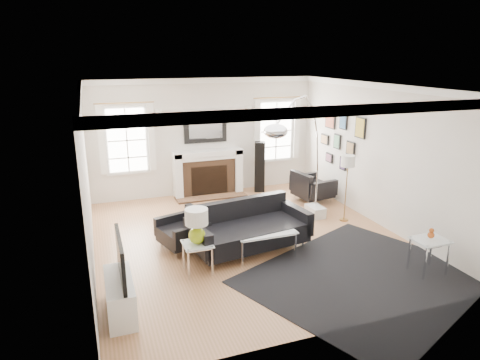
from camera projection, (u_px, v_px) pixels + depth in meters
name	position (u px, v px, depth m)	size (l,w,h in m)	color
floor	(248.00, 238.00, 8.03)	(6.00, 6.00, 0.00)	#A06D43
back_wall	(205.00, 137.00, 10.35)	(5.50, 0.04, 2.80)	silver
front_wall	(340.00, 228.00, 4.92)	(5.50, 0.04, 2.80)	silver
left_wall	(86.00, 181.00, 6.76)	(0.04, 6.00, 2.80)	silver
right_wall	(378.00, 155.00, 8.52)	(0.04, 6.00, 2.80)	silver
ceiling	(249.00, 86.00, 7.24)	(5.50, 6.00, 0.02)	white
crown_molding	(249.00, 90.00, 7.26)	(5.50, 6.00, 0.12)	white
fireplace	(208.00, 173.00, 10.40)	(1.70, 0.69, 1.11)	white
mantel_mirror	(205.00, 127.00, 10.24)	(1.05, 0.07, 0.75)	black
window_left	(127.00, 140.00, 9.69)	(1.24, 0.15, 1.62)	white
window_right	(276.00, 131.00, 10.88)	(1.24, 0.15, 1.62)	white
gallery_wall	(341.00, 137.00, 9.64)	(0.04, 1.73, 1.29)	black
tv_unit	(120.00, 291.00, 5.62)	(0.35, 1.00, 1.09)	white
area_rug	(365.00, 278.00, 6.60)	(3.40, 2.83, 0.01)	black
sofa	(247.00, 229.00, 7.51)	(2.21, 1.27, 0.68)	black
armchair_left	(185.00, 231.00, 7.58)	(0.93, 0.99, 0.55)	black
armchair_right	(311.00, 188.00, 10.01)	(0.90, 0.97, 0.59)	black
coffee_table	(259.00, 227.00, 7.44)	(1.03, 1.03, 0.46)	silver
side_table_left	(197.00, 249.00, 6.68)	(0.45, 0.45, 0.50)	silver
nesting_table	(429.00, 246.00, 6.65)	(0.52, 0.43, 0.57)	silver
gourd_lamp	(197.00, 224.00, 6.55)	(0.36, 0.36, 0.57)	#9EBB17
orange_vase	(431.00, 234.00, 6.59)	(0.10, 0.10, 0.17)	#AF4A16
arc_floor_lamp	(299.00, 159.00, 7.85)	(1.91, 1.77, 2.71)	white
stick_floor_lamp	(348.00, 164.00, 8.57)	(0.28, 0.28, 1.39)	#A67739
speaker_tower	(260.00, 167.00, 10.66)	(0.25, 0.25, 1.26)	black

